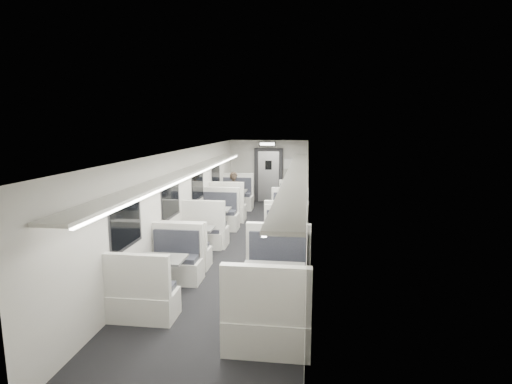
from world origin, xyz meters
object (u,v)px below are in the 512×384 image
(booth_left_a, at_px, (232,202))
(booth_right_c, at_px, (283,246))
(booth_right_a, at_px, (292,205))
(booth_right_b, at_px, (288,222))
(passenger, at_px, (234,195))
(booth_right_d, at_px, (273,293))
(vestibule_door, at_px, (269,176))
(exit_sign, at_px, (267,144))
(booth_left_b, at_px, (213,222))
(booth_left_d, at_px, (161,277))
(booth_left_c, at_px, (196,242))

(booth_left_a, height_order, booth_right_c, booth_left_a)
(booth_right_a, height_order, booth_right_c, booth_right_c)
(booth_right_b, xyz_separation_m, passenger, (-1.84, 1.93, 0.36))
(booth_right_d, bearing_deg, booth_right_c, 90.00)
(booth_right_a, relative_size, vestibule_door, 0.95)
(passenger, height_order, exit_sign, exit_sign)
(booth_right_d, bearing_deg, vestibule_door, 96.04)
(passenger, bearing_deg, booth_right_d, -74.80)
(booth_left_b, relative_size, booth_left_d, 1.08)
(booth_left_c, xyz_separation_m, booth_right_a, (2.00, 4.46, 0.01))
(vestibule_door, bearing_deg, booth_left_c, -98.48)
(booth_left_a, bearing_deg, booth_right_a, 3.10)
(booth_right_c, xyz_separation_m, booth_right_d, (0.00, -2.57, 0.05))
(booth_left_a, height_order, booth_left_c, booth_left_a)
(booth_right_b, xyz_separation_m, exit_sign, (-1.00, 4.26, 1.89))
(booth_right_c, bearing_deg, vestibule_door, 98.27)
(booth_left_a, relative_size, booth_right_a, 1.19)
(booth_right_a, bearing_deg, vestibule_door, 114.06)
(booth_left_d, xyz_separation_m, passenger, (0.16, 6.12, 0.38))
(booth_right_d, bearing_deg, booth_right_b, 90.00)
(booth_left_d, bearing_deg, booth_right_a, 73.38)
(booth_left_b, bearing_deg, vestibule_door, 78.87)
(booth_left_c, distance_m, booth_right_d, 3.40)
(booth_right_b, relative_size, passenger, 1.45)
(booth_left_b, distance_m, booth_right_b, 2.03)
(exit_sign, bearing_deg, booth_left_b, -102.28)
(booth_right_a, bearing_deg, exit_sign, 119.72)
(exit_sign, bearing_deg, booth_left_a, -118.26)
(booth_left_d, relative_size, booth_right_c, 1.01)
(booth_right_c, bearing_deg, booth_right_a, 90.00)
(booth_left_a, bearing_deg, booth_right_d, -74.28)
(booth_left_a, relative_size, booth_right_d, 1.00)
(passenger, bearing_deg, vestibule_door, 73.01)
(booth_left_a, bearing_deg, booth_left_b, -90.00)
(booth_right_a, distance_m, passenger, 1.97)
(booth_left_b, relative_size, vestibule_door, 1.06)
(booth_right_a, relative_size, passenger, 1.33)
(booth_right_d, distance_m, exit_sign, 9.21)
(booth_left_a, xyz_separation_m, booth_left_c, (0.00, -4.36, -0.07))
(booth_left_c, bearing_deg, vestibule_door, 81.52)
(booth_right_c, distance_m, booth_right_d, 2.57)
(booth_left_b, bearing_deg, booth_right_b, 9.45)
(booth_left_d, relative_size, vestibule_door, 0.99)
(booth_right_d, bearing_deg, passenger, 105.53)
(booth_left_c, bearing_deg, exit_sign, 80.86)
(booth_left_a, bearing_deg, exit_sign, 61.74)
(booth_right_b, height_order, booth_right_c, booth_right_b)
(booth_left_c, distance_m, booth_right_c, 2.01)
(booth_left_b, relative_size, booth_right_d, 0.95)
(booth_right_d, height_order, exit_sign, exit_sign)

